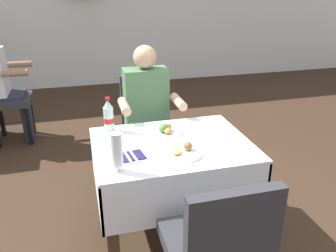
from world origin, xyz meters
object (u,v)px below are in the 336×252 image
Objects in this scene: cola_bottle_primary at (109,116)px; background_patron at (3,81)px; seated_diner_far at (148,112)px; chair_near_camera_side at (216,247)px; plate_near_camera at (184,152)px; napkin_cutlery_set at (130,156)px; plate_far_diner at (166,130)px; chair_far_diner_seat at (148,125)px; main_dining_table at (172,167)px; beer_glass_left at (117,153)px; background_chair_right at (1,95)px.

background_patron is (-0.98, 1.72, -0.14)m from cola_bottle_primary.
seated_diner_far is 5.07× the size of cola_bottle_primary.
chair_near_camera_side is at bearing -71.11° from cola_bottle_primary.
seated_diner_far is at bearing 93.31° from plate_near_camera.
napkin_cutlery_set is 2.40m from background_patron.
chair_near_camera_side is 4.22× the size of plate_far_diner.
seated_diner_far is at bearing 45.80° from cola_bottle_primary.
chair_far_diner_seat is 0.67m from cola_bottle_primary.
cola_bottle_primary is (-0.38, 1.10, 0.29)m from chair_near_camera_side.
plate_far_diner is 0.41m from cola_bottle_primary.
beer_glass_left is at bearing -144.82° from main_dining_table.
background_chair_right reaches higher than plate_near_camera.
plate_near_camera is 0.98× the size of plate_far_diner.
chair_far_diner_seat is at bearing 71.82° from napkin_cutlery_set.
cola_bottle_primary reaches higher than plate_far_diner.
main_dining_table is 0.26m from plate_near_camera.
main_dining_table is 0.37m from napkin_cutlery_set.
chair_near_camera_side is at bearing -64.25° from background_patron.
plate_far_diner is 0.18× the size of background_patron.
background_patron reaches higher than plate_far_diner.
main_dining_table is at bearing 35.18° from beer_glass_left.
napkin_cutlery_set is 0.20× the size of background_chair_right.
seated_diner_far is 6.46× the size of napkin_cutlery_set.
chair_near_camera_side and background_chair_right have the same top height.
chair_near_camera_side is at bearing -89.13° from seated_diner_far.
plate_far_diner is at bearing -21.82° from cola_bottle_primary.
plate_near_camera is at bearing 13.72° from beer_glass_left.
chair_far_diner_seat and background_chair_right have the same top height.
main_dining_table is at bearing -90.00° from chair_far_diner_seat.
chair_far_diner_seat is 1.00× the size of background_chair_right.
plate_near_camera is 0.33m from napkin_cutlery_set.
chair_near_camera_side is 4.97× the size of napkin_cutlery_set.
chair_near_camera_side is at bearing -92.52° from plate_near_camera.
napkin_cutlery_set is 0.15× the size of background_patron.
beer_glass_left is at bearing -67.22° from background_patron.
chair_far_diner_seat reaches higher than plate_far_diner.
napkin_cutlery_set is at bearing -108.18° from chair_far_diner_seat.
seated_diner_far and background_patron have the same top height.
beer_glass_left reaches higher than chair_near_camera_side.
chair_far_diner_seat is at bearing 91.61° from plate_near_camera.
main_dining_table is 4.13× the size of cola_bottle_primary.
beer_glass_left reaches higher than plate_far_diner.
seated_diner_far reaches higher than main_dining_table.
main_dining_table is 0.26m from plate_far_diner.
cola_bottle_primary is 0.20× the size of background_patron.
plate_near_camera is at bearing -8.80° from napkin_cutlery_set.
plate_near_camera is 0.18× the size of background_patron.
main_dining_table is 1.06× the size of chair_far_diner_seat.
seated_diner_far is 0.52m from plate_far_diner.
background_chair_right is (-1.39, 1.36, -0.16)m from seated_diner_far.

